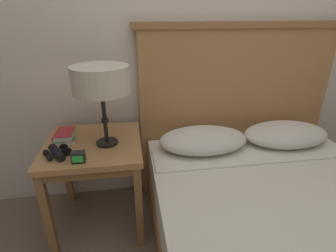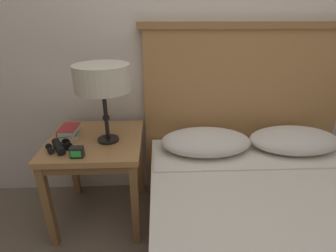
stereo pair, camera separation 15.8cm
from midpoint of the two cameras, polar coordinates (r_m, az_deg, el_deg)
The scene contains 8 objects.
wall_back at distance 1.89m, azimuth 2.53°, elevation 22.36°, with size 8.00×0.06×2.60m.
nightstand at distance 1.73m, azimuth -18.30°, elevation -5.83°, with size 0.58×0.58×0.61m.
bed at distance 1.61m, azimuth 21.01°, elevation -19.40°, with size 1.50×1.84×1.29m.
table_lamp at distance 1.52m, azimuth -17.38°, elevation 9.24°, with size 0.32×0.32×0.47m.
book_on_nightstand at distance 1.77m, azimuth -24.09°, elevation -2.48°, with size 0.15×0.19×0.03m.
book_stacked_on_top at distance 1.75m, azimuth -24.11°, elevation -1.65°, with size 0.11×0.16×0.03m.
binoculars_pair at distance 1.60m, azimuth -25.65°, elevation -5.26°, with size 0.16×0.16×0.05m.
alarm_clock at distance 1.49m, azimuth -21.87°, elevation -6.38°, with size 0.07×0.05×0.06m.
Camera 1 is at (-0.44, -0.73, 1.34)m, focal length 28.00 mm.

